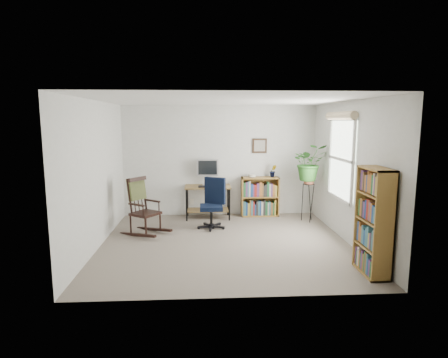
{
  "coord_description": "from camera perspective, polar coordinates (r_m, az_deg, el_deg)",
  "views": [
    {
      "loc": [
        -0.37,
        -6.14,
        2.08
      ],
      "look_at": [
        0.0,
        0.4,
        1.05
      ],
      "focal_mm": 30.0,
      "sensor_mm": 36.0,
      "label": 1
    }
  ],
  "objects": [
    {
      "name": "wall_back",
      "position": [
        8.2,
        -0.64,
        2.77
      ],
      "size": [
        4.2,
        0.0,
        2.4
      ],
      "primitive_type": "cube",
      "color": "silver",
      "rests_on": "ground"
    },
    {
      "name": "wall_right",
      "position": [
        6.68,
        18.5,
        0.9
      ],
      "size": [
        0.0,
        4.0,
        2.4
      ],
      "primitive_type": "cube",
      "color": "silver",
      "rests_on": "ground"
    },
    {
      "name": "plant_stand",
      "position": [
        7.95,
        12.69,
        -3.04
      ],
      "size": [
        0.34,
        0.34,
        0.92
      ],
      "primitive_type": null,
      "rotation": [
        0.0,
        0.0,
        0.44
      ],
      "color": "black",
      "rests_on": "floor"
    },
    {
      "name": "wall_left",
      "position": [
        6.44,
        -18.78,
        0.6
      ],
      "size": [
        0.0,
        4.0,
        2.4
      ],
      "primitive_type": "cube",
      "color": "silver",
      "rests_on": "ground"
    },
    {
      "name": "ceiling",
      "position": [
        6.16,
        0.22,
        11.91
      ],
      "size": [
        4.2,
        4.0,
        0.0
      ],
      "primitive_type": "cube",
      "color": "white",
      "rests_on": "ground"
    },
    {
      "name": "window",
      "position": [
        6.92,
        17.36,
        2.89
      ],
      "size": [
        0.12,
        1.2,
        1.5
      ],
      "primitive_type": null,
      "color": "silver",
      "rests_on": "wall_right"
    },
    {
      "name": "tall_bookshelf",
      "position": [
        5.45,
        21.86,
        -6.03
      ],
      "size": [
        0.27,
        0.64,
        1.46
      ],
      "primitive_type": null,
      "color": "olive",
      "rests_on": "floor"
    },
    {
      "name": "wall_front",
      "position": [
        4.25,
        1.85,
        -3.0
      ],
      "size": [
        4.2,
        0.0,
        2.4
      ],
      "primitive_type": "cube",
      "color": "silver",
      "rests_on": "ground"
    },
    {
      "name": "floor",
      "position": [
        6.49,
        0.2,
        -9.74
      ],
      "size": [
        4.2,
        4.0,
        0.0
      ],
      "primitive_type": "cube",
      "color": "gray",
      "rests_on": "ground"
    },
    {
      "name": "desk",
      "position": [
        8.03,
        -2.47,
        -3.53
      ],
      "size": [
        0.97,
        0.53,
        0.7
      ],
      "primitive_type": null,
      "color": "olive",
      "rests_on": "floor"
    },
    {
      "name": "potted_plant_small",
      "position": [
        8.2,
        7.47,
        0.68
      ],
      "size": [
        0.13,
        0.24,
        0.11
      ],
      "primitive_type": "imported",
      "color": "#2D6A25",
      "rests_on": "low_bookshelf"
    },
    {
      "name": "keyboard",
      "position": [
        7.84,
        -2.48,
        -1.13
      ],
      "size": [
        0.4,
        0.15,
        0.02
      ],
      "primitive_type": "cube",
      "color": "black",
      "rests_on": "desk"
    },
    {
      "name": "framed_picture",
      "position": [
        8.23,
        5.45,
        5.06
      ],
      "size": [
        0.32,
        0.04,
        0.32
      ],
      "primitive_type": null,
      "color": "black",
      "rests_on": "wall_back"
    },
    {
      "name": "rocking_chair",
      "position": [
        7.01,
        -11.91,
        -4.0
      ],
      "size": [
        1.07,
        0.99,
        1.07
      ],
      "primitive_type": null,
      "rotation": [
        0.0,
        0.0,
        0.93
      ],
      "color": "black",
      "rests_on": "floor"
    },
    {
      "name": "low_bookshelf",
      "position": [
        8.23,
        5.5,
        -2.68
      ],
      "size": [
        0.81,
        0.27,
        0.86
      ],
      "primitive_type": null,
      "color": "olive",
      "rests_on": "floor"
    },
    {
      "name": "spider_plant",
      "position": [
        7.8,
        12.98,
        5.08
      ],
      "size": [
        1.69,
        1.87,
        1.47
      ],
      "primitive_type": "imported",
      "color": "#2D6A25",
      "rests_on": "plant_stand"
    },
    {
      "name": "office_chair",
      "position": [
        7.23,
        -1.96,
        -3.74
      ],
      "size": [
        0.71,
        0.71,
        0.99
      ],
      "primitive_type": null,
      "rotation": [
        0.0,
        0.0,
        -0.42
      ],
      "color": "black",
      "rests_on": "floor"
    },
    {
      "name": "monitor",
      "position": [
        8.06,
        -2.51,
        1.06
      ],
      "size": [
        0.46,
        0.16,
        0.56
      ],
      "primitive_type": null,
      "color": "#B1B2B6",
      "rests_on": "desk"
    }
  ]
}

